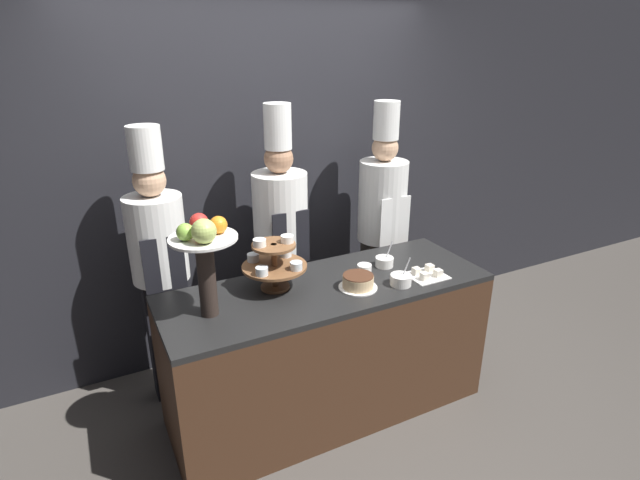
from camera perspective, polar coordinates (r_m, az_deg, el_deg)
ground_plane at (r=3.22m, az=3.89°, el=-21.97°), size 14.00×14.00×0.00m
wall_back at (r=3.61m, az=-6.39°, el=8.44°), size 10.00×0.06×2.80m
buffet_counter at (r=3.18m, az=0.84°, el=-12.33°), size 1.96×0.69×0.89m
tiered_stand at (r=2.86m, az=-5.25°, el=-2.46°), size 0.37×0.37×0.32m
fruit_pedestal at (r=2.55m, az=-13.08°, el=-1.07°), size 0.34×0.34×0.56m
cake_round at (r=2.91m, az=4.37°, el=-4.79°), size 0.23×0.23×0.08m
cup_white at (r=3.08m, az=5.09°, el=-3.34°), size 0.09×0.09×0.06m
cake_square_tray at (r=3.12m, az=12.13°, el=-3.78°), size 0.23×0.20×0.05m
serving_bowl_near at (r=2.98m, az=9.22°, el=-4.51°), size 0.12×0.12×0.17m
serving_bowl_far at (r=3.20m, az=7.37°, el=-2.47°), size 0.12×0.11×0.16m
chef_left at (r=3.20m, az=-17.87°, el=-2.03°), size 0.34×0.34×1.79m
chef_center_left at (r=3.39m, az=-4.47°, el=0.66°), size 0.37×0.37×1.87m
chef_center_right at (r=3.76m, az=7.08°, el=2.65°), size 0.36×0.36×1.85m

